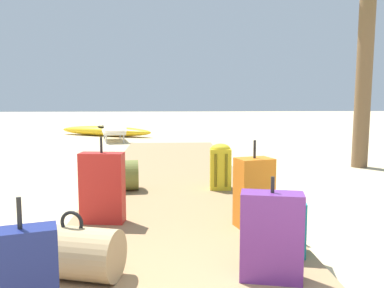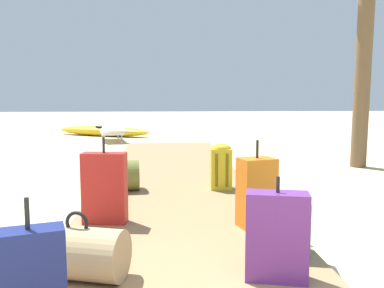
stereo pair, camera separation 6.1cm
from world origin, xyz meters
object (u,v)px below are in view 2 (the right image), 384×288
object	(u,v)px
suitcase_navy	(30,282)
suitcase_red	(105,188)
lounge_chair	(112,130)
suitcase_purple	(277,236)
kayak	(103,131)
suitcase_orange	(257,192)
backpack_yellow	(221,165)
duffel_bag_tan	(78,253)
backpack_green	(255,182)
backpack_teal	(288,220)
duffel_bag_olive	(117,176)

from	to	relation	value
suitcase_navy	suitcase_red	size ratio (longest dim) A/B	0.86
lounge_chair	suitcase_red	bearing A→B (deg)	-83.31
suitcase_purple	kayak	bearing A→B (deg)	104.04
suitcase_orange	suitcase_purple	distance (m)	1.12
suitcase_orange	suitcase_purple	size ratio (longest dim) A/B	1.17
backpack_yellow	duffel_bag_tan	distance (m)	2.90
suitcase_red	backpack_yellow	size ratio (longest dim) A/B	1.38
backpack_green	suitcase_red	bearing A→B (deg)	-163.90
backpack_teal	backpack_green	xyz separation A→B (m)	(0.03, 1.32, 0.02)
backpack_teal	duffel_bag_tan	xyz separation A→B (m)	(-1.53, -0.34, -0.08)
duffel_bag_tan	suitcase_purple	bearing A→B (deg)	-4.56
duffel_bag_olive	backpack_teal	size ratio (longest dim) A/B	1.18
suitcase_navy	lounge_chair	xyz separation A→B (m)	(-0.83, 9.83, -0.03)
backpack_teal	kayak	size ratio (longest dim) A/B	0.15
suitcase_orange	suitcase_red	bearing A→B (deg)	171.53
backpack_teal	suitcase_purple	distance (m)	0.50
suitcase_navy	duffel_bag_tan	distance (m)	0.66
backpack_yellow	backpack_green	xyz separation A→B (m)	(0.24, -0.92, -0.03)
suitcase_navy	backpack_yellow	distance (m)	3.52
suitcase_orange	duffel_bag_tan	world-z (taller)	suitcase_orange
suitcase_orange	lounge_chair	distance (m)	8.51
kayak	lounge_chair	bearing A→B (deg)	-73.28
lounge_chair	kayak	bearing A→B (deg)	106.72
suitcase_purple	lounge_chair	distance (m)	9.56
duffel_bag_olive	kayak	bearing A→B (deg)	99.59
suitcase_navy	lounge_chair	distance (m)	9.86
duffel_bag_olive	kayak	distance (m)	8.39
backpack_yellow	suitcase_orange	size ratio (longest dim) A/B	0.74
suitcase_purple	backpack_green	bearing A→B (deg)	81.97
suitcase_navy	backpack_green	xyz separation A→B (m)	(1.66, 2.30, 0.00)
backpack_green	suitcase_purple	distance (m)	1.79
suitcase_navy	backpack_teal	xyz separation A→B (m)	(1.63, 0.98, -0.02)
suitcase_orange	kayak	xyz separation A→B (m)	(-2.85, 9.83, -0.24)
suitcase_red	suitcase_purple	world-z (taller)	suitcase_red
backpack_teal	kayak	distance (m)	10.90
backpack_green	suitcase_navy	bearing A→B (deg)	-125.85
suitcase_navy	suitcase_red	world-z (taller)	suitcase_red
backpack_teal	suitcase_purple	bearing A→B (deg)	-115.74
backpack_green	kayak	world-z (taller)	backpack_green
backpack_teal	duffel_bag_tan	bearing A→B (deg)	-167.33
suitcase_purple	lounge_chair	xyz separation A→B (m)	(-2.24, 9.29, -0.05)
duffel_bag_olive	backpack_teal	bearing A→B (deg)	-55.05
suitcase_orange	lounge_chair	size ratio (longest dim) A/B	0.49
lounge_chair	suitcase_orange	bearing A→B (deg)	-73.93
lounge_chair	kayak	xyz separation A→B (m)	(-0.50, 1.65, -0.17)
duffel_bag_tan	suitcase_navy	bearing A→B (deg)	-99.06
duffel_bag_olive	suitcase_purple	distance (m)	2.99
backpack_yellow	suitcase_purple	bearing A→B (deg)	-90.14
duffel_bag_tan	kayak	size ratio (longest dim) A/B	0.21
suitcase_red	backpack_green	distance (m)	1.62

